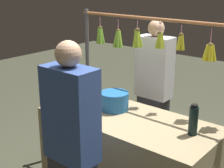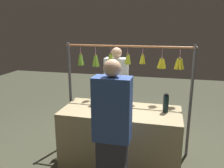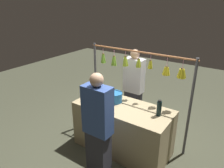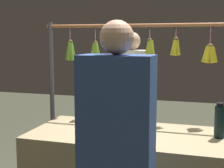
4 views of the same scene
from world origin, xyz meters
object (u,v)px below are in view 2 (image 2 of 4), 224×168
at_px(blue_bucket, 107,101).
at_px(drink_cup, 93,101).
at_px(vendor_person, 116,95).
at_px(water_bottle, 166,103).
at_px(customer_person, 112,137).

xyz_separation_m(blue_bucket, drink_cup, (0.21, -0.01, -0.02)).
bearing_deg(vendor_person, blue_bucket, 91.28).
bearing_deg(vendor_person, drink_cup, 74.88).
distance_m(blue_bucket, vendor_person, 0.73).
relative_size(blue_bucket, vendor_person, 0.17).
xyz_separation_m(water_bottle, customer_person, (0.55, 0.82, -0.15)).
bearing_deg(water_bottle, blue_bucket, -0.81).
height_order(drink_cup, customer_person, customer_person).
relative_size(water_bottle, vendor_person, 0.16).
distance_m(water_bottle, drink_cup, 1.05).
relative_size(drink_cup, customer_person, 0.10).
relative_size(vendor_person, customer_person, 0.98).
height_order(blue_bucket, vendor_person, vendor_person).
bearing_deg(drink_cup, vendor_person, -105.12).
bearing_deg(water_bottle, customer_person, 56.31).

